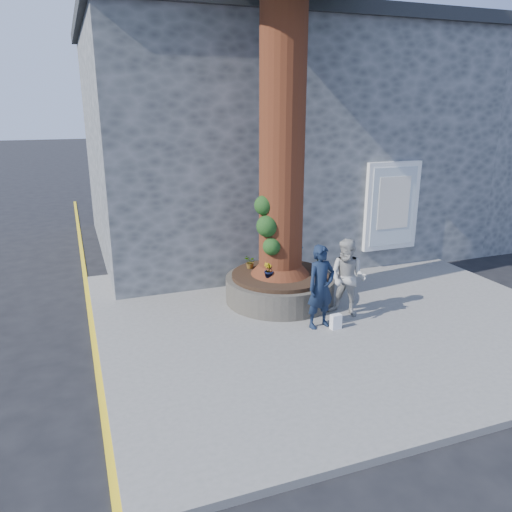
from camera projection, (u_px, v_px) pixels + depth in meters
name	position (u px, v px, depth m)	size (l,w,h in m)	color
ground	(282.00, 353.00, 8.67)	(120.00, 120.00, 0.00)	black
pavement	(331.00, 315.00, 10.05)	(9.00, 8.00, 0.12)	slate
yellow_line	(96.00, 356.00, 8.54)	(0.10, 30.00, 0.01)	yellow
stone_shop	(265.00, 138.00, 15.03)	(10.30, 8.30, 6.30)	#4A4E4F
neighbour_shop	(474.00, 137.00, 17.76)	(6.00, 8.00, 6.00)	#4A4E4F
planter	(280.00, 287.00, 10.61)	(2.30, 2.30, 0.60)	black
man	(321.00, 287.00, 9.19)	(0.58, 0.38, 1.59)	#111C31
woman	(348.00, 278.00, 9.72)	(0.75, 0.59, 1.54)	#A8A6A0
shopping_bag	(336.00, 322.00, 9.28)	(0.20, 0.12, 0.28)	white
plant_a	(300.00, 250.00, 11.51)	(0.21, 0.14, 0.39)	gray
plant_b	(268.00, 270.00, 10.07)	(0.24, 0.23, 0.43)	gray
plant_c	(318.00, 262.00, 10.68)	(0.20, 0.20, 0.36)	gray
plant_d	(250.00, 262.00, 10.79)	(0.26, 0.23, 0.29)	gray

